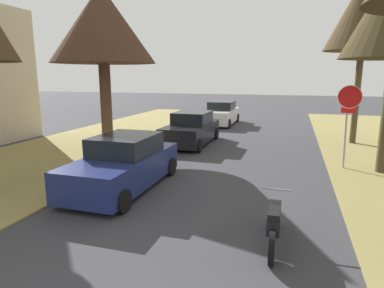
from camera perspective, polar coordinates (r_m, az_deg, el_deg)
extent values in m
cylinder|color=#9EA0A5|center=(13.14, 24.80, 1.16)|extent=(0.07, 0.41, 2.24)
cylinder|color=white|center=(12.77, 25.48, 7.32)|extent=(0.81, 0.14, 0.80)
cylinder|color=red|center=(12.77, 25.47, 7.32)|extent=(0.76, 0.15, 0.76)
cube|color=red|center=(12.87, 25.25, 5.27)|extent=(0.48, 0.07, 0.20)
cylinder|color=#4D4029|center=(18.04, 26.39, 7.12)|extent=(0.30, 0.30, 4.43)
cone|color=#3D301D|center=(18.25, 27.59, 19.70)|extent=(3.44, 3.44, 3.57)
cylinder|color=#4D4029|center=(17.62, 27.47, 16.87)|extent=(1.14, 0.21, 1.71)
cylinder|color=#4D4029|center=(18.09, 25.86, 16.08)|extent=(0.24, 0.94, 1.24)
cylinder|color=brown|center=(15.37, -14.51, 6.19)|extent=(0.49, 0.49, 3.79)
cone|color=#412A1D|center=(15.46, -15.20, 19.18)|extent=(4.48, 4.48, 3.20)
cylinder|color=brown|center=(15.68, -15.10, 15.12)|extent=(0.82, 0.69, 1.17)
cylinder|color=brown|center=(14.93, -15.57, 16.23)|extent=(1.12, 0.49, 1.65)
cube|color=navy|center=(10.09, -11.71, -4.23)|extent=(1.84, 4.41, 0.85)
cube|color=black|center=(10.12, -11.28, -0.06)|extent=(1.61, 2.03, 0.56)
cylinder|color=black|center=(8.41, -11.84, -9.56)|extent=(0.20, 0.60, 0.60)
cylinder|color=black|center=(9.35, -21.31, -7.96)|extent=(0.20, 0.60, 0.60)
cylinder|color=black|center=(11.25, -3.70, -3.88)|extent=(0.20, 0.60, 0.60)
cylinder|color=black|center=(11.97, -11.52, -3.15)|extent=(0.20, 0.60, 0.60)
cube|color=black|center=(16.31, -0.16, 2.04)|extent=(1.84, 4.41, 0.85)
cube|color=black|center=(16.42, 0.07, 4.59)|extent=(1.61, 2.03, 0.56)
cylinder|color=black|center=(14.57, 1.17, -0.28)|extent=(0.20, 0.60, 0.60)
cylinder|color=black|center=(15.13, -5.18, 0.12)|extent=(0.20, 0.60, 0.60)
cylinder|color=black|center=(17.71, 4.13, 1.82)|extent=(0.20, 0.60, 0.60)
cylinder|color=black|center=(18.17, -1.22, 2.10)|extent=(0.20, 0.60, 0.60)
cube|color=white|center=(23.12, 4.99, 4.84)|extent=(1.84, 4.41, 0.85)
cube|color=black|center=(23.27, 5.14, 6.62)|extent=(1.61, 2.03, 0.56)
cylinder|color=black|center=(21.39, 6.31, 3.48)|extent=(0.20, 0.60, 0.60)
cylinder|color=black|center=(21.78, 1.80, 3.69)|extent=(0.20, 0.60, 0.60)
cylinder|color=black|center=(24.61, 7.79, 4.50)|extent=(0.20, 0.60, 0.60)
cylinder|color=black|center=(24.95, 3.83, 4.68)|extent=(0.20, 0.60, 0.60)
cylinder|color=black|center=(7.64, 14.05, -11.91)|extent=(0.11, 0.60, 0.60)
cylinder|color=black|center=(6.33, 13.52, -17.06)|extent=(0.11, 0.60, 0.60)
cube|color=black|center=(6.86, 13.93, -12.13)|extent=(0.26, 1.02, 0.36)
cube|color=black|center=(6.55, 13.92, -11.39)|extent=(0.23, 0.56, 0.12)
cylinder|color=#9EA0A5|center=(7.31, 14.27, -7.53)|extent=(0.60, 0.05, 0.04)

